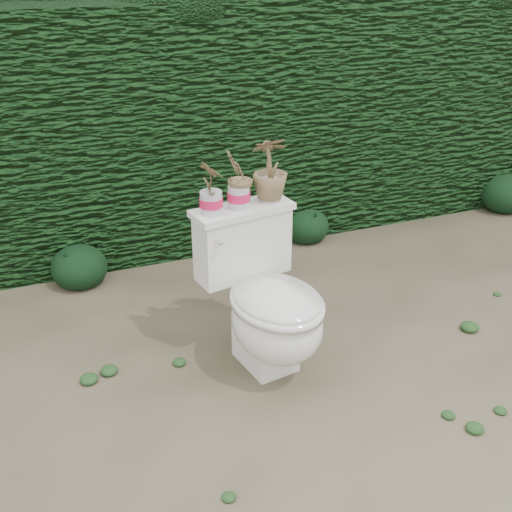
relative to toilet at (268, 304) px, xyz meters
name	(u,v)px	position (x,y,z in m)	size (l,w,h in m)	color
ground	(273,341)	(0.11, 0.18, -0.36)	(60.00, 60.00, 0.00)	#756B51
hedge	(185,121)	(0.11, 1.78, 0.44)	(8.00, 1.00, 1.60)	#184416
toilet	(268,304)	(0.00, 0.00, 0.00)	(0.56, 0.74, 0.78)	white
potted_plant_left	(211,189)	(-0.20, 0.21, 0.54)	(0.13, 0.09, 0.25)	#277E2E
potted_plant_center	(239,181)	(-0.06, 0.23, 0.56)	(0.15, 0.12, 0.27)	#277E2E
potted_plant_right	(270,171)	(0.11, 0.26, 0.57)	(0.17, 0.17, 0.31)	#277E2E
liriope_clump_1	(79,263)	(-0.76, 1.21, -0.22)	(0.34, 0.34, 0.28)	black
liriope_clump_2	(306,222)	(0.82, 1.28, -0.23)	(0.32, 0.32, 0.26)	black
liriope_clump_3	(505,191)	(2.51, 1.22, -0.20)	(0.38, 0.38, 0.30)	black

